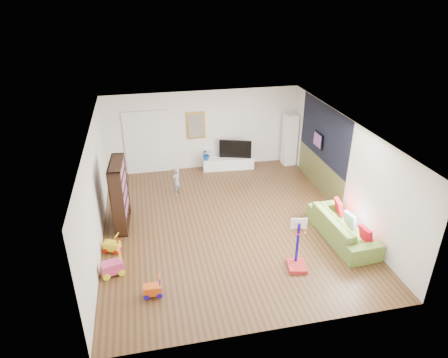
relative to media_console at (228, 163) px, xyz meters
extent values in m
cube|color=brown|center=(-0.79, -3.42, -0.20)|extent=(6.50, 7.50, 0.00)
cube|color=white|center=(-0.79, -3.42, 2.50)|extent=(6.50, 7.50, 0.00)
cube|color=silver|center=(-0.79, 0.33, 1.15)|extent=(6.50, 0.00, 2.70)
cube|color=white|center=(-0.79, -7.17, 1.15)|extent=(6.50, 0.00, 2.70)
cube|color=silver|center=(-4.04, -3.42, 1.15)|extent=(0.00, 7.50, 2.70)
cube|color=silver|center=(2.46, -3.42, 1.15)|extent=(0.00, 7.50, 2.70)
cube|color=black|center=(2.44, -2.02, 1.65)|extent=(0.01, 3.20, 1.70)
cube|color=brown|center=(2.44, -2.02, 0.30)|extent=(0.01, 3.20, 1.00)
cube|color=white|center=(-2.69, 0.29, 0.85)|extent=(1.45, 0.06, 2.10)
cube|color=gold|center=(-1.04, 0.29, 1.35)|extent=(0.62, 0.06, 0.92)
cube|color=#7F3F8C|center=(2.38, -1.82, 1.35)|extent=(0.04, 0.56, 0.46)
cube|color=white|center=(0.00, 0.00, 0.00)|extent=(1.77, 0.55, 0.41)
cube|color=white|center=(2.18, -0.03, 0.70)|extent=(0.44, 0.44, 1.81)
cube|color=black|center=(-3.53, -2.88, 0.71)|extent=(0.41, 1.27, 1.83)
imported|color=olive|center=(1.90, -4.70, 0.13)|extent=(1.01, 2.31, 0.66)
cube|color=#B52325|center=(0.37, -5.55, 0.40)|extent=(0.51, 0.58, 1.21)
cube|color=yellow|center=(-3.78, -4.05, 0.05)|extent=(0.44, 0.36, 0.50)
cube|color=#E75613|center=(-2.90, -5.79, 0.04)|extent=(0.38, 0.24, 0.49)
cube|color=#D93F74|center=(-3.73, -4.92, 0.11)|extent=(0.53, 0.40, 0.62)
imported|color=gray|center=(-1.94, -1.48, 0.23)|extent=(0.38, 0.36, 0.87)
imported|color=black|center=(0.27, 0.05, 0.52)|extent=(1.09, 0.47, 0.63)
imported|color=#184D91|center=(-0.76, -0.02, 0.40)|extent=(0.37, 0.33, 0.40)
cube|color=#BB051B|center=(2.13, -5.36, 0.32)|extent=(0.14, 0.40, 0.39)
cube|color=silver|center=(2.09, -4.67, 0.32)|extent=(0.17, 0.38, 0.37)
cube|color=red|center=(2.10, -4.04, 0.32)|extent=(0.16, 0.42, 0.41)
camera|label=1|loc=(-2.78, -12.30, 5.70)|focal=32.00mm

